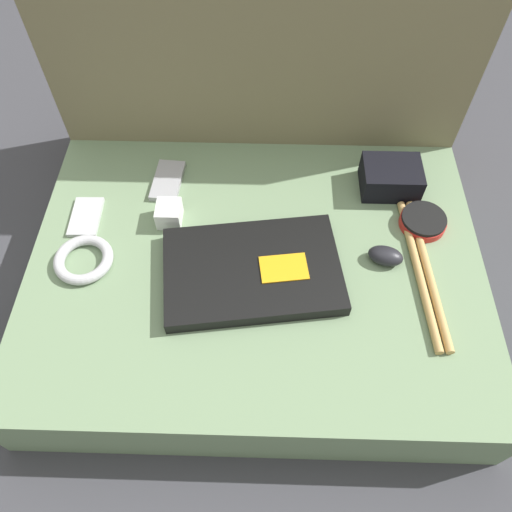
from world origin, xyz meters
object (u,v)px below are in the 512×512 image
phone_silver (86,217)px  charger_brick (169,213)px  laptop (253,270)px  computer_mouse (386,256)px  camera_pouch (391,178)px  phone_black (168,181)px  speaker_puck (423,221)px

phone_silver → charger_brick: (0.18, 0.00, 0.02)m
laptop → computer_mouse: 0.26m
computer_mouse → camera_pouch: bearing=96.3°
computer_mouse → laptop: bearing=-155.8°
phone_silver → camera_pouch: camera_pouch is taller
computer_mouse → phone_silver: (-0.62, 0.09, -0.01)m
phone_black → charger_brick: 0.11m
speaker_puck → phone_black: speaker_puck is taller
camera_pouch → phone_black: bearing=179.9°
phone_black → laptop: bearing=-46.3°
speaker_puck → camera_pouch: camera_pouch is taller
computer_mouse → phone_silver: size_ratio=0.76×
computer_mouse → phone_black: bearing=172.0°
laptop → camera_pouch: 0.38m
laptop → speaker_puck: (0.35, 0.13, -0.00)m
phone_black → charger_brick: size_ratio=2.14×
phone_black → camera_pouch: (0.49, -0.00, 0.03)m
computer_mouse → phone_silver: computer_mouse is taller
phone_black → phone_silver: bearing=-142.2°
phone_black → charger_brick: (0.02, -0.11, 0.02)m
computer_mouse → phone_silver: 0.62m
computer_mouse → phone_black: 0.50m
phone_silver → charger_brick: charger_brick is taller
phone_silver → computer_mouse: bearing=-9.7°
computer_mouse → camera_pouch: 0.20m
phone_silver → charger_brick: 0.18m
speaker_puck → charger_brick: size_ratio=1.71×
laptop → charger_brick: (-0.18, 0.13, 0.01)m
speaker_puck → charger_brick: 0.53m
laptop → phone_silver: bearing=151.8°
phone_black → speaker_puck: bearing=-6.7°
speaker_puck → computer_mouse: bearing=-134.1°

